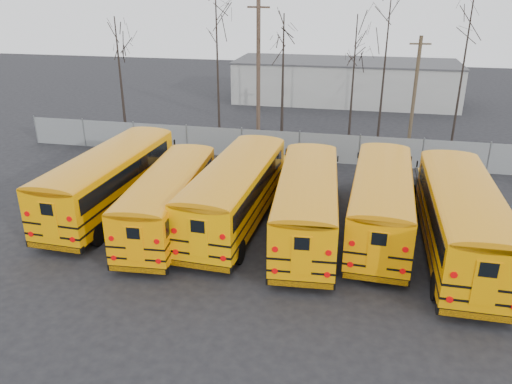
% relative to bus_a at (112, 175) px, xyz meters
% --- Properties ---
extents(ground, '(120.00, 120.00, 0.00)m').
position_rel_bus_a_xyz_m(ground, '(8.49, -1.93, -1.96)').
color(ground, black).
rests_on(ground, ground).
extents(fence, '(40.00, 0.04, 2.00)m').
position_rel_bus_a_xyz_m(fence, '(8.49, 10.07, -0.96)').
color(fence, gray).
rests_on(fence, ground).
extents(distant_building, '(22.00, 8.00, 4.00)m').
position_rel_bus_a_xyz_m(distant_building, '(10.49, 30.07, 0.04)').
color(distant_building, '#A8A9A4').
rests_on(distant_building, ground).
extents(bus_a, '(3.23, 12.08, 3.35)m').
position_rel_bus_a_xyz_m(bus_a, '(0.00, 0.00, 0.00)').
color(bus_a, black).
rests_on(bus_a, ground).
extents(bus_b, '(3.26, 10.98, 3.03)m').
position_rel_bus_a_xyz_m(bus_b, '(3.75, -1.40, -0.19)').
color(bus_b, black).
rests_on(bus_b, ground).
extents(bus_c, '(3.29, 11.97, 3.32)m').
position_rel_bus_a_xyz_m(bus_c, '(6.76, -0.22, -0.02)').
color(bus_c, black).
rests_on(bus_c, ground).
extents(bus_d, '(3.50, 11.71, 3.23)m').
position_rel_bus_a_xyz_m(bus_d, '(10.29, -0.79, -0.07)').
color(bus_d, black).
rests_on(bus_d, ground).
extents(bus_e, '(3.10, 11.60, 3.22)m').
position_rel_bus_a_xyz_m(bus_e, '(13.67, 0.18, -0.08)').
color(bus_e, black).
rests_on(bus_e, ground).
extents(bus_f, '(2.82, 12.16, 3.40)m').
position_rel_bus_a_xyz_m(bus_f, '(16.97, -1.24, 0.03)').
color(bus_f, black).
rests_on(bus_f, ground).
extents(utility_pole_left, '(1.82, 0.48, 10.27)m').
position_rel_bus_a_xyz_m(utility_pole_left, '(4.18, 17.06, 3.31)').
color(utility_pole_left, '#4A372A').
rests_on(utility_pole_left, ground).
extents(utility_pole_right, '(1.43, 0.25, 8.01)m').
position_rel_bus_a_xyz_m(utility_pole_right, '(15.92, 13.95, 2.15)').
color(utility_pole_right, '#493B29').
rests_on(utility_pole_right, ground).
extents(tree_0, '(0.26, 0.26, 9.08)m').
position_rel_bus_a_xyz_m(tree_0, '(-5.32, 12.39, 2.58)').
color(tree_0, black).
rests_on(tree_0, ground).
extents(tree_1, '(0.26, 0.26, 12.16)m').
position_rel_bus_a_xyz_m(tree_1, '(2.18, 12.51, 4.12)').
color(tree_1, black).
rests_on(tree_1, ground).
extents(tree_2, '(0.26, 0.26, 9.23)m').
position_rel_bus_a_xyz_m(tree_2, '(6.35, 15.84, 2.65)').
color(tree_2, black).
rests_on(tree_2, ground).
extents(tree_3, '(0.26, 0.26, 9.24)m').
position_rel_bus_a_xyz_m(tree_3, '(11.62, 15.66, 2.66)').
color(tree_3, black).
rests_on(tree_3, ground).
extents(tree_4, '(0.26, 0.26, 10.83)m').
position_rel_bus_a_xyz_m(tree_4, '(13.77, 15.19, 3.45)').
color(tree_4, black).
rests_on(tree_4, ground).
extents(tree_5, '(0.26, 0.26, 12.96)m').
position_rel_bus_a_xyz_m(tree_5, '(19.04, 15.17, 4.52)').
color(tree_5, black).
rests_on(tree_5, ground).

